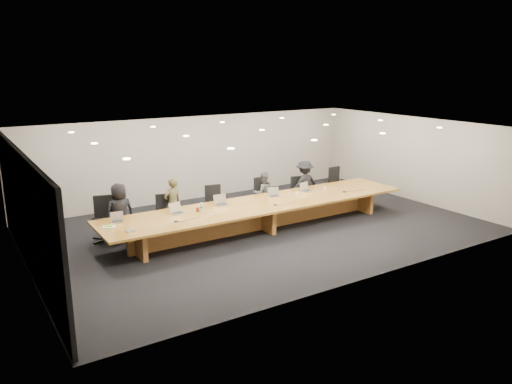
% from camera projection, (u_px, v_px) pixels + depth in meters
% --- Properties ---
extents(ground, '(12.00, 12.00, 0.00)m').
position_uv_depth(ground, '(262.00, 229.00, 13.93)').
color(ground, black).
rests_on(ground, ground).
extents(back_wall, '(12.00, 0.02, 2.80)m').
position_uv_depth(back_wall, '(198.00, 158.00, 16.85)').
color(back_wall, '#BAB5A9').
rests_on(back_wall, ground).
extents(left_wall_panel, '(0.08, 7.84, 2.74)m').
position_uv_depth(left_wall_panel, '(26.00, 215.00, 10.51)').
color(left_wall_panel, black).
rests_on(left_wall_panel, ground).
extents(conference_table, '(9.00, 1.80, 0.75)m').
position_uv_depth(conference_table, '(262.00, 211.00, 13.80)').
color(conference_table, brown).
rests_on(conference_table, ground).
extents(chair_far_left, '(0.74, 0.74, 1.20)m').
position_uv_depth(chair_far_left, '(105.00, 219.00, 12.83)').
color(chair_far_left, black).
rests_on(chair_far_left, ground).
extents(chair_left, '(0.66, 0.66, 1.04)m').
position_uv_depth(chair_left, '(165.00, 213.00, 13.58)').
color(chair_left, black).
rests_on(chair_left, ground).
extents(chair_mid_left, '(0.66, 0.66, 1.11)m').
position_uv_depth(chair_mid_left, '(215.00, 204.00, 14.33)').
color(chair_mid_left, black).
rests_on(chair_mid_left, ground).
extents(chair_mid_right, '(0.61, 0.61, 1.11)m').
position_uv_depth(chair_mid_right, '(265.00, 195.00, 15.35)').
color(chair_mid_right, black).
rests_on(chair_mid_right, ground).
extents(chair_right, '(0.66, 0.66, 1.01)m').
position_uv_depth(chair_right, '(299.00, 192.00, 15.87)').
color(chair_right, black).
rests_on(chair_right, ground).
extents(chair_far_right, '(0.59, 0.59, 1.12)m').
position_uv_depth(chair_far_right, '(338.00, 183.00, 16.87)').
color(chair_far_right, black).
rests_on(chair_far_right, ground).
extents(person_a, '(0.78, 0.55, 1.52)m').
position_uv_depth(person_a, '(120.00, 212.00, 12.86)').
color(person_a, black).
rests_on(person_a, ground).
extents(person_b, '(0.60, 0.45, 1.48)m').
position_uv_depth(person_b, '(173.00, 204.00, 13.70)').
color(person_b, '#3E3A21').
rests_on(person_b, ground).
extents(person_c, '(0.74, 0.64, 1.32)m').
position_uv_depth(person_c, '(263.00, 193.00, 15.16)').
color(person_c, '#4D4E50').
rests_on(person_c, ground).
extents(person_d, '(0.98, 0.57, 1.51)m').
position_uv_depth(person_d, '(305.00, 184.00, 15.93)').
color(person_d, black).
rests_on(person_d, ground).
extents(laptop_a, '(0.34, 0.28, 0.24)m').
position_uv_depth(laptop_a, '(117.00, 217.00, 12.04)').
color(laptop_a, tan).
rests_on(laptop_a, conference_table).
extents(laptop_b, '(0.41, 0.34, 0.28)m').
position_uv_depth(laptop_b, '(178.00, 208.00, 12.73)').
color(laptop_b, beige).
rests_on(laptop_b, conference_table).
extents(laptop_c, '(0.37, 0.28, 0.29)m').
position_uv_depth(laptop_c, '(222.00, 200.00, 13.51)').
color(laptop_c, tan).
rests_on(laptop_c, conference_table).
extents(laptop_d, '(0.38, 0.31, 0.26)m').
position_uv_depth(laptop_d, '(275.00, 192.00, 14.38)').
color(laptop_d, tan).
rests_on(laptop_d, conference_table).
extents(laptop_e, '(0.39, 0.32, 0.27)m').
position_uv_depth(laptop_e, '(307.00, 187.00, 14.99)').
color(laptop_e, '#C4B895').
rests_on(laptop_e, conference_table).
extents(water_bottle, '(0.09, 0.09, 0.22)m').
position_uv_depth(water_bottle, '(202.00, 207.00, 12.94)').
color(water_bottle, '#B2C3BD').
rests_on(water_bottle, conference_table).
extents(amber_mug, '(0.09, 0.09, 0.11)m').
position_uv_depth(amber_mug, '(198.00, 210.00, 12.93)').
color(amber_mug, '#662D12').
rests_on(amber_mug, conference_table).
extents(paper_cup_near, '(0.11, 0.11, 0.10)m').
position_uv_depth(paper_cup_near, '(297.00, 194.00, 14.56)').
color(paper_cup_near, white).
rests_on(paper_cup_near, conference_table).
extents(paper_cup_far, '(0.08, 0.08, 0.08)m').
position_uv_depth(paper_cup_far, '(325.00, 188.00, 15.19)').
color(paper_cup_far, white).
rests_on(paper_cup_far, conference_table).
extents(notepad, '(0.34, 0.31, 0.02)m').
position_uv_depth(notepad, '(109.00, 227.00, 11.70)').
color(notepad, silver).
rests_on(notepad, conference_table).
extents(lime_gadget, '(0.18, 0.11, 0.03)m').
position_uv_depth(lime_gadget, '(109.00, 226.00, 11.70)').
color(lime_gadget, '#64C735').
rests_on(lime_gadget, notepad).
extents(av_box, '(0.21, 0.16, 0.03)m').
position_uv_depth(av_box, '(130.00, 231.00, 11.39)').
color(av_box, '#ACADB1').
rests_on(av_box, conference_table).
extents(mic_left, '(0.14, 0.14, 0.03)m').
position_uv_depth(mic_left, '(176.00, 221.00, 12.10)').
color(mic_left, black).
rests_on(mic_left, conference_table).
extents(mic_center, '(0.13, 0.13, 0.03)m').
position_uv_depth(mic_center, '(275.00, 205.00, 13.54)').
color(mic_center, black).
rests_on(mic_center, conference_table).
extents(mic_right, '(0.14, 0.14, 0.03)m').
position_uv_depth(mic_right, '(344.00, 192.00, 14.92)').
color(mic_right, black).
rests_on(mic_right, conference_table).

